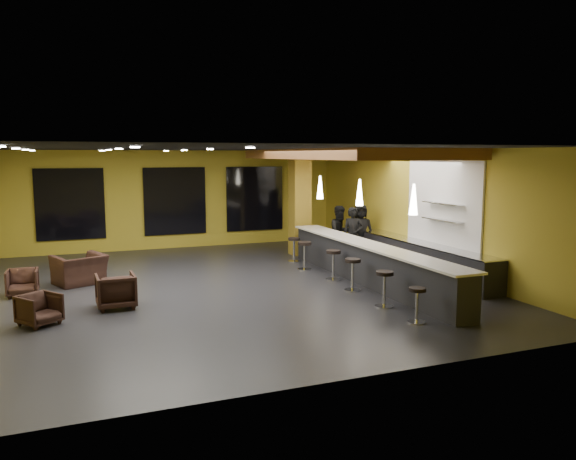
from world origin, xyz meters
name	(u,v)px	position (x,y,z in m)	size (l,w,h in m)	color
floor	(223,289)	(0.00, 0.00, -0.05)	(12.00, 13.00, 0.10)	black
ceiling	(220,146)	(0.00, 0.00, 3.55)	(12.00, 13.00, 0.10)	black
wall_back	(174,199)	(0.00, 6.55, 1.75)	(12.00, 0.10, 3.50)	#A79325
wall_front	(339,267)	(0.00, -6.55, 1.75)	(12.00, 0.10, 3.50)	#A79325
wall_right	(424,210)	(6.05, 0.00, 1.75)	(0.10, 13.00, 3.50)	#A79325
wood_soffit	(346,154)	(4.00, 1.00, 3.36)	(3.60, 8.00, 0.28)	brown
window_left	(70,204)	(-3.50, 6.44, 1.70)	(2.20, 0.06, 2.40)	black
window_center	(175,201)	(0.00, 6.44, 1.70)	(2.20, 0.06, 2.40)	black
window_right	(255,199)	(3.00, 6.44, 1.70)	(2.20, 0.06, 2.40)	black
tile_backsplash	(443,204)	(5.96, -1.00, 2.00)	(0.06, 3.20, 2.40)	white
bar_counter	(368,264)	(3.65, -1.00, 0.50)	(0.60, 8.00, 1.00)	black
bar_top	(368,244)	(3.65, -1.00, 1.02)	(0.78, 8.10, 0.05)	silver
prep_counter	(421,258)	(5.65, -0.50, 0.43)	(0.70, 6.00, 0.86)	black
prep_top	(421,243)	(5.65, -0.50, 0.89)	(0.72, 6.00, 0.03)	silver
wall_shelf_lower	(443,220)	(5.82, -1.20, 1.60)	(0.30, 1.50, 0.03)	silver
wall_shelf_upper	(443,203)	(5.82, -1.20, 2.05)	(0.30, 1.50, 0.03)	silver
column	(300,203)	(3.65, 3.60, 1.75)	(0.60, 0.60, 3.50)	olive
pendant_0	(414,199)	(3.65, -3.00, 2.35)	(0.20, 0.20, 0.70)	white
pendant_1	(360,192)	(3.65, -0.50, 2.35)	(0.20, 0.20, 0.70)	white
pendant_2	(320,187)	(3.65, 2.00, 2.35)	(0.20, 0.20, 0.70)	white
staff_a	(353,235)	(4.61, 1.62, 0.87)	(0.63, 0.42, 1.74)	black
staff_b	(340,233)	(4.46, 2.18, 0.87)	(0.85, 0.66, 1.74)	black
staff_c	(360,231)	(5.25, 2.31, 0.88)	(0.86, 0.56, 1.76)	black
armchair_a	(39,310)	(-4.20, -1.84, 0.31)	(0.67, 0.69, 0.63)	black
armchair_b	(116,291)	(-2.69, -1.08, 0.38)	(0.82, 0.84, 0.76)	black
armchair_c	(22,282)	(-4.68, 0.85, 0.32)	(0.69, 0.71, 0.65)	black
armchair_d	(79,270)	(-3.38, 1.63, 0.39)	(1.19, 1.04, 0.77)	black
bar_stool_0	(417,300)	(2.82, -4.45, 0.46)	(0.36, 0.36, 0.72)	silver
bar_stool_1	(385,284)	(2.83, -3.19, 0.51)	(0.41, 0.41, 0.80)	silver
bar_stool_2	(353,270)	(2.89, -1.60, 0.51)	(0.41, 0.41, 0.80)	silver
bar_stool_3	(333,261)	(2.97, -0.35, 0.52)	(0.41, 0.41, 0.81)	silver
bar_stool_4	(305,252)	(2.78, 1.17, 0.53)	(0.42, 0.42, 0.83)	silver
bar_stool_5	(294,246)	(2.97, 2.43, 0.49)	(0.39, 0.39, 0.76)	silver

